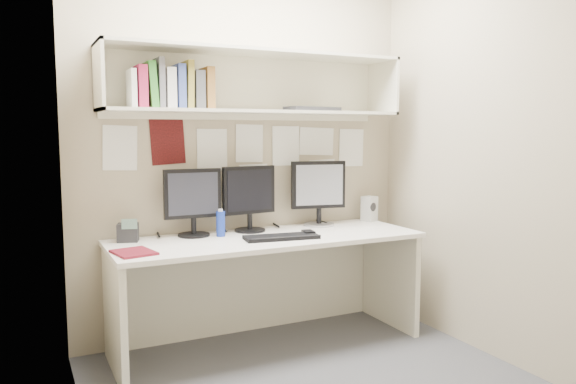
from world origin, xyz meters
name	(u,v)px	position (x,y,z in m)	size (l,w,h in m)	color
wall_back	(246,146)	(0.00, 1.00, 1.30)	(2.40, 0.02, 2.60)	tan
wall_front	(447,159)	(0.00, -1.00, 1.30)	(2.40, 0.02, 2.60)	tan
wall_left	(77,155)	(-1.20, 0.00, 1.30)	(0.02, 2.00, 2.60)	tan
wall_right	(485,148)	(1.20, 0.00, 1.30)	(0.02, 2.00, 2.60)	tan
desk	(268,291)	(0.00, 0.65, 0.37)	(2.00, 0.70, 0.73)	white
overhead_hutch	(254,83)	(0.00, 0.86, 1.72)	(2.00, 0.38, 0.40)	beige
pinned_papers	(247,154)	(0.00, 0.99, 1.25)	(1.92, 0.01, 0.48)	white
monitor_left	(193,199)	(-0.43, 0.87, 0.97)	(0.37, 0.20, 0.43)	black
monitor_center	(249,196)	(-0.04, 0.87, 0.97)	(0.38, 0.21, 0.44)	black
monitor_right	(318,191)	(0.50, 0.87, 0.98)	(0.40, 0.22, 0.46)	#A5A5AA
keyboard	(281,237)	(0.04, 0.52, 0.74)	(0.47, 0.17, 0.02)	black
mouse	(308,233)	(0.25, 0.56, 0.75)	(0.06, 0.10, 0.03)	black
speaker	(369,209)	(0.94, 0.87, 0.82)	(0.12, 0.12, 0.19)	#B4B5B0
blue_bottle	(221,223)	(-0.27, 0.78, 0.81)	(0.06, 0.06, 0.18)	#162E98
maroon_notebook	(134,252)	(-0.88, 0.50, 0.74)	(0.20, 0.24, 0.01)	maroon
desk_phone	(128,232)	(-0.84, 0.86, 0.79)	(0.15, 0.14, 0.15)	black
book_stack	(172,87)	(-0.57, 0.80, 1.67)	(0.50, 0.18, 0.30)	silver
hutch_tray	(313,109)	(0.40, 0.77, 1.55)	(0.39, 0.15, 0.03)	black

